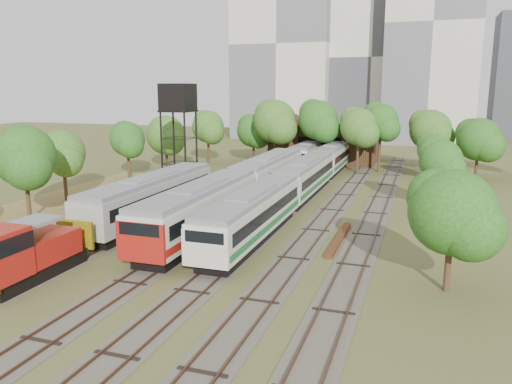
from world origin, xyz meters
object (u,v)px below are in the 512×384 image
(railcar_green_set, at_px, (305,177))
(shunter_locomotive, at_px, (20,254))
(railcar_red_set, at_px, (240,189))
(water_tower, at_px, (178,100))

(railcar_green_set, height_order, shunter_locomotive, shunter_locomotive)
(railcar_red_set, height_order, shunter_locomotive, railcar_red_set)
(railcar_red_set, distance_m, water_tower, 15.99)
(shunter_locomotive, bearing_deg, water_tower, 99.14)
(shunter_locomotive, height_order, water_tower, water_tower)
(railcar_red_set, distance_m, shunter_locomotive, 21.35)
(shunter_locomotive, xyz_separation_m, water_tower, (-4.73, 29.39, 8.16))
(shunter_locomotive, bearing_deg, railcar_red_set, 73.68)
(railcar_green_set, bearing_deg, railcar_red_set, -113.18)
(railcar_red_set, relative_size, shunter_locomotive, 4.27)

